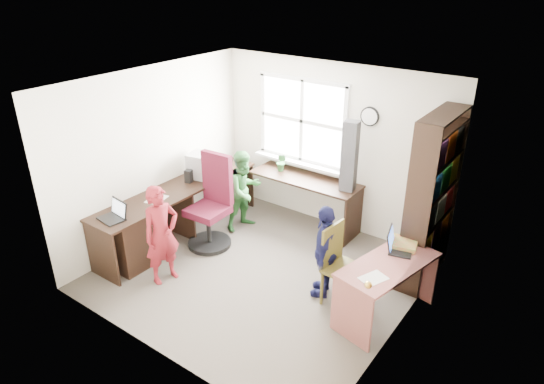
# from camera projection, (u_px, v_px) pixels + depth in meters

# --- Properties ---
(room) EXTENTS (3.64, 3.44, 2.44)m
(room) POSITION_uv_depth(u_px,v_px,m) (265.00, 184.00, 5.70)
(room) COLOR #3F3831
(room) RESTS_ON ground
(l_desk) EXTENTS (2.38, 2.95, 0.75)m
(l_desk) POSITION_uv_depth(u_px,v_px,m) (169.00, 222.00, 6.44)
(l_desk) COLOR black
(l_desk) RESTS_ON ground
(right_desk) EXTENTS (0.80, 1.29, 0.69)m
(right_desk) POSITION_uv_depth(u_px,v_px,m) (387.00, 278.00, 5.21)
(right_desk) COLOR brown
(right_desk) RESTS_ON ground
(bookshelf) EXTENTS (0.30, 1.02, 2.10)m
(bookshelf) POSITION_uv_depth(u_px,v_px,m) (431.00, 203.00, 5.72)
(bookshelf) COLOR black
(bookshelf) RESTS_ON ground
(swivel_chair) EXTENTS (0.62, 0.62, 1.29)m
(swivel_chair) POSITION_uv_depth(u_px,v_px,m) (212.00, 207.00, 6.61)
(swivel_chair) COLOR black
(swivel_chair) RESTS_ON ground
(wooden_chair) EXTENTS (0.45, 0.45, 0.96)m
(wooden_chair) POSITION_uv_depth(u_px,v_px,m) (340.00, 263.00, 5.45)
(wooden_chair) COLOR #4D4519
(wooden_chair) RESTS_ON ground
(crt_monitor) EXTENTS (0.44, 0.41, 0.37)m
(crt_monitor) POSITION_uv_depth(u_px,v_px,m) (203.00, 166.00, 6.95)
(crt_monitor) COLOR #A6A5A9
(crt_monitor) RESTS_ON l_desk
(laptop_left) EXTENTS (0.35, 0.30, 0.22)m
(laptop_left) POSITION_uv_depth(u_px,v_px,m) (114.00, 214.00, 5.89)
(laptop_left) COLOR black
(laptop_left) RESTS_ON l_desk
(laptop_right) EXTENTS (0.35, 0.40, 0.23)m
(laptop_right) POSITION_uv_depth(u_px,v_px,m) (397.00, 245.00, 5.36)
(laptop_right) COLOR black
(laptop_right) RESTS_ON right_desk
(speaker_a) EXTENTS (0.11, 0.11, 0.18)m
(speaker_a) POSITION_uv_depth(u_px,v_px,m) (189.00, 176.00, 6.84)
(speaker_a) COLOR black
(speaker_a) RESTS_ON l_desk
(speaker_b) EXTENTS (0.11, 0.11, 0.18)m
(speaker_b) POSITION_uv_depth(u_px,v_px,m) (210.00, 168.00, 7.14)
(speaker_b) COLOR black
(speaker_b) RESTS_ON l_desk
(cd_tower) EXTENTS (0.22, 0.20, 0.98)m
(cd_tower) POSITION_uv_depth(u_px,v_px,m) (350.00, 156.00, 6.45)
(cd_tower) COLOR black
(cd_tower) RESTS_ON l_desk
(game_box) EXTENTS (0.35, 0.35, 0.06)m
(game_box) POSITION_uv_depth(u_px,v_px,m) (404.00, 244.00, 5.44)
(game_box) COLOR red
(game_box) RESTS_ON right_desk
(paper_a) EXTENTS (0.27, 0.33, 0.00)m
(paper_a) POSITION_uv_depth(u_px,v_px,m) (157.00, 199.00, 6.39)
(paper_a) COLOR #BBB8B0
(paper_a) RESTS_ON l_desk
(paper_b) EXTENTS (0.28, 0.32, 0.00)m
(paper_b) POSITION_uv_depth(u_px,v_px,m) (373.00, 278.00, 4.89)
(paper_b) COLOR #BBB8B0
(paper_b) RESTS_ON right_desk
(potted_plant) EXTENTS (0.16, 0.13, 0.28)m
(potted_plant) POSITION_uv_depth(u_px,v_px,m) (281.00, 162.00, 7.20)
(potted_plant) COLOR #2C6E31
(potted_plant) RESTS_ON l_desk
(person_red) EXTENTS (0.39, 0.51, 1.26)m
(person_red) POSITION_uv_depth(u_px,v_px,m) (162.00, 235.00, 5.79)
(person_red) COLOR maroon
(person_red) RESTS_ON ground
(person_green) EXTENTS (0.57, 0.66, 1.19)m
(person_green) POSITION_uv_depth(u_px,v_px,m) (244.00, 190.00, 7.00)
(person_green) COLOR #29662B
(person_green) RESTS_ON ground
(person_navy) EXTENTS (0.50, 0.73, 1.15)m
(person_navy) POSITION_uv_depth(u_px,v_px,m) (325.00, 251.00, 5.57)
(person_navy) COLOR #121338
(person_navy) RESTS_ON ground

